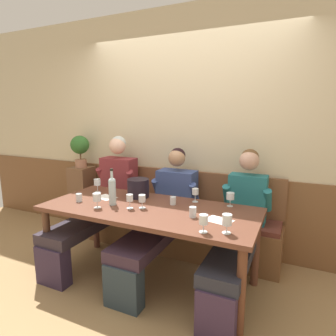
{
  "coord_description": "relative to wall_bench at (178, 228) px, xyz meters",
  "views": [
    {
      "loc": [
        1.23,
        -2.13,
        1.62
      ],
      "look_at": [
        0.05,
        0.44,
        1.07
      ],
      "focal_mm": 30.74,
      "sensor_mm": 36.0,
      "label": 1
    }
  ],
  "objects": [
    {
      "name": "ground_plane",
      "position": [
        0.0,
        -0.83,
        -0.29
      ],
      "size": [
        6.8,
        6.8,
        0.02
      ],
      "primitive_type": "cube",
      "color": "#97754A",
      "rests_on": "ground"
    },
    {
      "name": "room_wall_back",
      "position": [
        0.0,
        0.26,
        1.12
      ],
      "size": [
        6.8,
        0.08,
        2.8
      ],
      "primitive_type": "cube",
      "color": "beige",
      "rests_on": "ground"
    },
    {
      "name": "wood_wainscot_panel",
      "position": [
        0.0,
        0.21,
        0.18
      ],
      "size": [
        6.8,
        0.03,
        0.91
      ],
      "primitive_type": "cube",
      "color": "brown",
      "rests_on": "ground"
    },
    {
      "name": "wall_bench",
      "position": [
        0.0,
        0.0,
        0.0
      ],
      "size": [
        2.31,
        0.42,
        0.94
      ],
      "color": "brown",
      "rests_on": "ground"
    },
    {
      "name": "dining_table",
      "position": [
        0.0,
        -0.71,
        0.39
      ],
      "size": [
        2.01,
        0.87,
        0.75
      ],
      "color": "brown",
      "rests_on": "ground"
    },
    {
      "name": "person_center_right_seat",
      "position": [
        -0.81,
        -0.37,
        0.36
      ],
      "size": [
        0.53,
        1.31,
        1.34
      ],
      "color": "#31243A",
      "rests_on": "ground"
    },
    {
      "name": "person_center_left_seat",
      "position": [
        -0.01,
        -0.39,
        0.31
      ],
      "size": [
        0.54,
        1.32,
        1.23
      ],
      "color": "#28353F",
      "rests_on": "ground"
    },
    {
      "name": "person_right_seat",
      "position": [
        0.78,
        -0.4,
        0.32
      ],
      "size": [
        0.48,
        1.3,
        1.26
      ],
      "color": "#37263E",
      "rests_on": "ground"
    },
    {
      "name": "ice_bucket",
      "position": [
        -0.26,
        -0.46,
        0.57
      ],
      "size": [
        0.23,
        0.23,
        0.19
      ],
      "primitive_type": "cylinder",
      "color": "black",
      "rests_on": "dining_table"
    },
    {
      "name": "wine_bottle_clear_water",
      "position": [
        -0.35,
        -0.79,
        0.62
      ],
      "size": [
        0.07,
        0.07,
        0.35
      ],
      "color": "#AEC3C4",
      "rests_on": "dining_table"
    },
    {
      "name": "wine_glass_right_end",
      "position": [
        0.64,
        -1.04,
        0.57
      ],
      "size": [
        0.07,
        0.07,
        0.14
      ],
      "color": "silver",
      "rests_on": "dining_table"
    },
    {
      "name": "wine_glass_by_bottle",
      "position": [
        0.8,
        -0.99,
        0.57
      ],
      "size": [
        0.07,
        0.07,
        0.14
      ],
      "color": "silver",
      "rests_on": "dining_table"
    },
    {
      "name": "wine_glass_near_bucket",
      "position": [
        -0.77,
        -0.49,
        0.58
      ],
      "size": [
        0.07,
        0.07,
        0.15
      ],
      "color": "silver",
      "rests_on": "dining_table"
    },
    {
      "name": "wine_glass_center_rear",
      "position": [
        -0.05,
        -0.76,
        0.56
      ],
      "size": [
        0.06,
        0.06,
        0.13
      ],
      "color": "silver",
      "rests_on": "dining_table"
    },
    {
      "name": "wine_glass_center_front",
      "position": [
        0.68,
        -0.36,
        0.56
      ],
      "size": [
        0.07,
        0.07,
        0.13
      ],
      "color": "silver",
      "rests_on": "dining_table"
    },
    {
      "name": "wine_glass_left_end",
      "position": [
        0.34,
        -0.37,
        0.57
      ],
      "size": [
        0.06,
        0.06,
        0.14
      ],
      "color": "silver",
      "rests_on": "dining_table"
    },
    {
      "name": "wine_glass_mid_right",
      "position": [
        -0.43,
        -0.92,
        0.57
      ],
      "size": [
        0.07,
        0.07,
        0.14
      ],
      "color": "silver",
      "rests_on": "dining_table"
    },
    {
      "name": "wine_glass_mid_left",
      "position": [
        -0.14,
        -0.81,
        0.57
      ],
      "size": [
        0.06,
        0.06,
        0.13
      ],
      "color": "silver",
      "rests_on": "dining_table"
    },
    {
      "name": "water_tumbler_left",
      "position": [
        0.17,
        -0.54,
        0.51
      ],
      "size": [
        0.06,
        0.06,
        0.08
      ],
      "primitive_type": "cylinder",
      "color": "silver",
      "rests_on": "dining_table"
    },
    {
      "name": "water_tumbler_right",
      "position": [
        -0.71,
        -0.85,
        0.51
      ],
      "size": [
        0.06,
        0.06,
        0.08
      ],
      "primitive_type": "cylinder",
      "color": "silver",
      "rests_on": "dining_table"
    },
    {
      "name": "water_tumbler_center",
      "position": [
        0.46,
        -0.78,
        0.52
      ],
      "size": [
        0.06,
        0.06,
        0.09
      ],
      "primitive_type": "cylinder",
      "color": "silver",
      "rests_on": "dining_table"
    },
    {
      "name": "tasting_sheet_left_guest",
      "position": [
        -0.56,
        -0.62,
        0.47
      ],
      "size": [
        0.24,
        0.2,
        0.0
      ],
      "primitive_type": "cube",
      "rotation": [
        0.0,
        0.0,
        -0.29
      ],
      "color": "white",
      "rests_on": "dining_table"
    },
    {
      "name": "tasting_sheet_right_guest",
      "position": [
        0.68,
        -0.76,
        0.47
      ],
      "size": [
        0.24,
        0.19,
        0.0
      ],
      "primitive_type": "cube",
      "rotation": [
        0.0,
        0.0,
        -0.23
      ],
      "color": "white",
      "rests_on": "dining_table"
    },
    {
      "name": "corner_pedestal",
      "position": [
        -1.45,
        0.03,
        0.16
      ],
      "size": [
        0.28,
        0.28,
        0.89
      ],
      "primitive_type": "cube",
      "color": "brown",
      "rests_on": "ground"
    },
    {
      "name": "potted_plant",
      "position": [
        -1.45,
        0.03,
        0.88
      ],
      "size": [
        0.25,
        0.25,
        0.43
      ],
      "color": "#A46D53",
      "rests_on": "corner_pedestal"
    }
  ]
}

